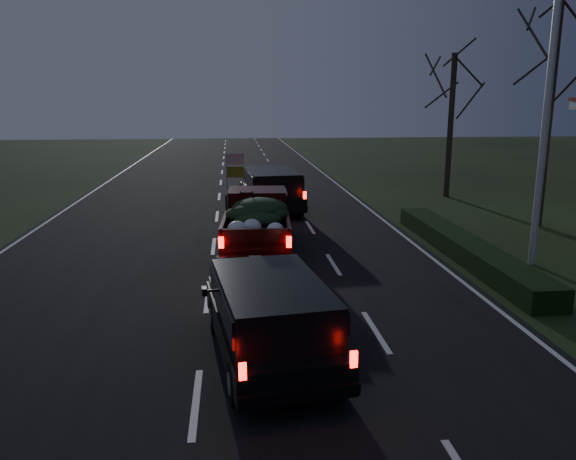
{
  "coord_description": "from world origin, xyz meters",
  "views": [
    {
      "loc": [
        0.66,
        -13.27,
        4.76
      ],
      "look_at": [
        2.16,
        1.61,
        1.3
      ],
      "focal_mm": 35.0,
      "sensor_mm": 36.0,
      "label": 1
    }
  ],
  "objects_px": {
    "pickup_truck": "(257,219)",
    "lead_suv": "(271,186)",
    "rear_suv": "(270,311)",
    "light_pole": "(550,74)"
  },
  "relations": [
    {
      "from": "lead_suv",
      "to": "rear_suv",
      "type": "relative_size",
      "value": 1.12
    },
    {
      "from": "light_pole",
      "to": "lead_suv",
      "type": "bearing_deg",
      "value": 128.58
    },
    {
      "from": "light_pole",
      "to": "rear_suv",
      "type": "relative_size",
      "value": 1.93
    },
    {
      "from": "light_pole",
      "to": "lead_suv",
      "type": "xyz_separation_m",
      "value": [
        -7.16,
        8.97,
        -4.37
      ]
    },
    {
      "from": "light_pole",
      "to": "rear_suv",
      "type": "distance_m",
      "value": 10.9
    },
    {
      "from": "pickup_truck",
      "to": "lead_suv",
      "type": "height_order",
      "value": "pickup_truck"
    },
    {
      "from": "pickup_truck",
      "to": "lead_suv",
      "type": "bearing_deg",
      "value": 85.63
    },
    {
      "from": "light_pole",
      "to": "rear_suv",
      "type": "height_order",
      "value": "light_pole"
    },
    {
      "from": "rear_suv",
      "to": "light_pole",
      "type": "bearing_deg",
      "value": 26.64
    },
    {
      "from": "light_pole",
      "to": "pickup_truck",
      "type": "bearing_deg",
      "value": 163.43
    }
  ]
}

